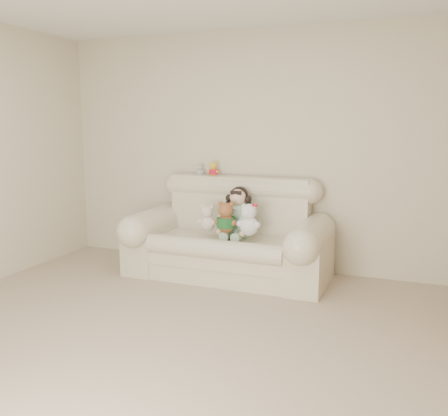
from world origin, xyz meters
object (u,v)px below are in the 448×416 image
seated_child (238,211)px  sofa (228,229)px  cream_teddy (207,215)px  brown_teddy (226,214)px  white_cat (249,216)px

seated_child → sofa: bearing=-129.4°
sofa → cream_teddy: 0.26m
cream_teddy → brown_teddy: bearing=9.2°
brown_teddy → white_cat: (0.25, -0.02, 0.00)m
cream_teddy → sofa: bearing=45.3°
sofa → cream_teddy: size_ratio=6.48×
seated_child → brown_teddy: (-0.05, -0.21, 0.00)m
brown_teddy → cream_teddy: (-0.22, 0.02, -0.03)m
sofa → white_cat: (0.29, -0.15, 0.18)m
seated_child → cream_teddy: 0.33m
sofa → seated_child: bearing=42.3°
seated_child → white_cat: bearing=-40.6°
cream_teddy → white_cat: bearing=10.2°
seated_child → brown_teddy: seated_child is taller
sofa → cream_teddy: sofa is taller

